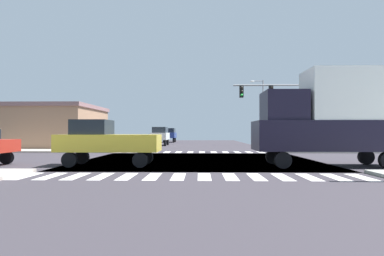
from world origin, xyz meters
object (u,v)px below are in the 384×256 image
(bank_building, at_px, (33,127))
(suv_leading_2, at_px, (160,135))
(box_truck_farside_1, at_px, (331,115))
(street_lamp, at_px, (261,107))
(suv_queued_1, at_px, (170,134))
(pickup_trailing_1, at_px, (106,140))
(traffic_signal_mast, at_px, (275,99))

(bank_building, height_order, suv_leading_2, bank_building)
(box_truck_farside_1, distance_m, suv_leading_2, 26.57)
(street_lamp, distance_m, box_truck_farside_1, 25.07)
(suv_queued_1, relative_size, pickup_trailing_1, 0.90)
(traffic_signal_mast, xyz_separation_m, suv_queued_1, (-11.46, 25.11, -3.11))
(suv_queued_1, bearing_deg, street_lamp, 139.71)
(suv_leading_2, xyz_separation_m, pickup_trailing_1, (0.27, -23.83, -0.10))
(traffic_signal_mast, bearing_deg, suv_queued_1, 114.52)
(suv_queued_1, bearing_deg, box_truck_farside_1, 107.99)
(bank_building, relative_size, suv_queued_1, 3.36)
(suv_leading_2, height_order, pickup_trailing_1, pickup_trailing_1)
(pickup_trailing_1, bearing_deg, street_lamp, -27.19)
(traffic_signal_mast, xyz_separation_m, suv_leading_2, (-11.46, 12.95, -3.11))
(bank_building, relative_size, suv_leading_2, 3.36)
(street_lamp, distance_m, suv_leading_2, 13.61)
(street_lamp, relative_size, suv_queued_1, 1.84)
(bank_building, bearing_deg, pickup_trailing_1, -52.80)
(traffic_signal_mast, height_order, box_truck_farside_1, traffic_signal_mast)
(traffic_signal_mast, relative_size, box_truck_farside_1, 0.85)
(street_lamp, bearing_deg, suv_queued_1, 139.71)
(bank_building, bearing_deg, street_lamp, 15.29)
(traffic_signal_mast, xyz_separation_m, pickup_trailing_1, (-11.18, -10.88, -3.22))
(box_truck_farside_1, xyz_separation_m, pickup_trailing_1, (-11.41, 0.00, -1.27))
(street_lamp, height_order, box_truck_farside_1, street_lamp)
(bank_building, bearing_deg, suv_leading_2, 24.80)
(traffic_signal_mast, relative_size, street_lamp, 0.72)
(box_truck_farside_1, bearing_deg, street_lamp, -3.18)
(traffic_signal_mast, distance_m, suv_queued_1, 27.78)
(traffic_signal_mast, height_order, suv_leading_2, traffic_signal_mast)
(suv_queued_1, height_order, suv_leading_2, same)
(bank_building, distance_m, suv_leading_2, 14.56)
(traffic_signal_mast, height_order, bank_building, traffic_signal_mast)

